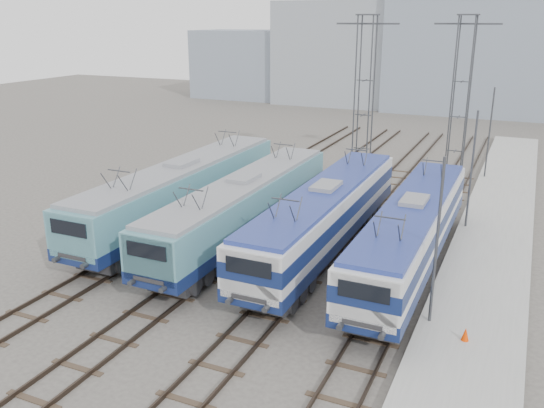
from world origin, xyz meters
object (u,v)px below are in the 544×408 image
Objects in this scene: locomotive_center_right at (324,214)px; mast_front at (436,246)px; locomotive_center_left at (243,206)px; catenary_tower_east at (461,94)px; mast_mid at (471,173)px; catenary_tower_west at (364,92)px; mast_rear at (489,135)px; safety_cone at (465,334)px; locomotive_far_right at (411,229)px; locomotive_far_left at (181,190)px.

locomotive_center_right is 8.35m from mast_front.
mast_front is (10.85, -4.94, 1.31)m from locomotive_center_left.
catenary_tower_east is 10.69m from mast_mid.
catenary_tower_east is at bearing 95.45° from mast_front.
catenary_tower_west reaches higher than mast_front.
mast_front is at bearing -90.00° from mast_rear.
locomotive_center_left is 4.51m from locomotive_center_right.
mast_front is (2.10, -22.00, -3.14)m from catenary_tower_east.
locomotive_center_right is at bearing -133.35° from mast_mid.
mast_mid is 13.36m from safety_cone.
locomotive_center_left is 13.75m from safety_cone.
locomotive_center_right is 1.03× the size of locomotive_far_right.
safety_cone is at bearing -64.35° from catenary_tower_west.
locomotive_far_right is at bearing 0.30° from locomotive_center_left.
locomotive_far_right is 17.59m from catenary_tower_east.
locomotive_center_left is 1.46× the size of catenary_tower_west.
locomotive_far_left reaches higher than locomotive_center_left.
locomotive_far_right is 17.05m from catenary_tower_west.
locomotive_far_right is 2.45× the size of mast_rear.
catenary_tower_east is at bearing 98.83° from safety_cone.
mast_rear is at bearing 43.60° from catenary_tower_east.
mast_rear is at bearing 90.00° from mast_front.
locomotive_far_left is 16.47m from mast_front.
mast_rear is at bearing 90.00° from mast_mid.
mast_rear is (0.00, 24.00, 0.00)m from mast_front.
catenary_tower_east is (-0.25, 17.02, 4.44)m from locomotive_far_right.
mast_front reaches higher than safety_cone.
locomotive_far_right is at bearing -95.56° from mast_rear.
locomotive_far_left is 16.29m from catenary_tower_west.
safety_cone is at bearing -81.17° from catenary_tower_east.
catenary_tower_west reaches higher than safety_cone.
mast_rear is at bearing 93.36° from safety_cone.
mast_mid and mast_rear have the same top height.
mast_front is 24.00m from mast_rear.
mast_front and mast_mid have the same top height.
catenary_tower_east is at bearing -136.40° from mast_rear.
locomotive_center_left is 9.00m from locomotive_far_right.
safety_cone is (7.81, -6.23, -1.70)m from locomotive_center_right.
safety_cone is at bearing -38.55° from locomotive_center_right.
safety_cone is (3.56, -22.95, -6.08)m from catenary_tower_east.
locomotive_center_left is 33.81× the size of safety_cone.
catenary_tower_east reaches higher than mast_rear.
locomotive_far_left is 1.53× the size of catenary_tower_east.
catenary_tower_west is 9.99m from mast_rear.
catenary_tower_east is at bearing 50.66° from locomotive_far_left.
catenary_tower_west is at bearing 137.07° from mast_mid.
catenary_tower_west is at bearing 114.21° from locomotive_far_right.
locomotive_far_right is (9.00, 0.05, 0.01)m from locomotive_center_left.
safety_cone is at bearing -33.09° from mast_front.
locomotive_center_left is 0.99× the size of locomotive_center_right.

